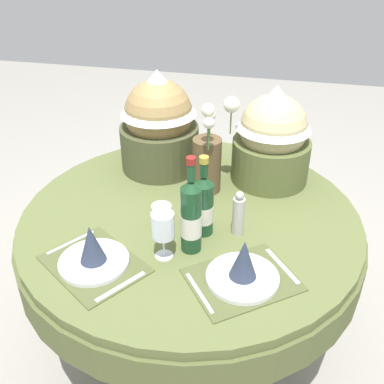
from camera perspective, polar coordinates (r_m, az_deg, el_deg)
ground at (r=2.31m, az=-0.19°, el=-17.56°), size 8.00×8.00×0.00m
dining_table at (r=1.89m, az=-0.22°, el=-5.66°), size 1.37×1.37×0.72m
place_setting_left at (r=1.58m, az=-12.31°, el=-7.56°), size 0.43×0.41×0.16m
place_setting_right at (r=1.50m, az=6.40°, el=-9.58°), size 0.43×0.41×0.16m
flower_vase at (r=1.90m, az=2.11°, el=4.46°), size 0.18×0.22×0.41m
wine_bottle_left at (r=1.56m, az=-0.12°, el=-3.02°), size 0.07×0.07×0.37m
wine_bottle_centre at (r=1.65m, az=1.42°, el=-1.62°), size 0.08×0.08×0.32m
wine_glass_left at (r=1.53m, az=-3.67°, el=-4.30°), size 0.08×0.08×0.18m
tumbler_near_right at (r=1.71m, az=-3.80°, el=-3.21°), size 0.08×0.08×0.11m
pepper_mill at (r=1.68m, az=5.83°, el=-2.82°), size 0.04×0.04×0.18m
gift_tub_back_left at (r=2.05m, az=-4.19°, el=9.10°), size 0.36×0.36×0.46m
gift_tub_back_right at (r=1.98m, az=10.09°, el=7.29°), size 0.34×0.34×0.43m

